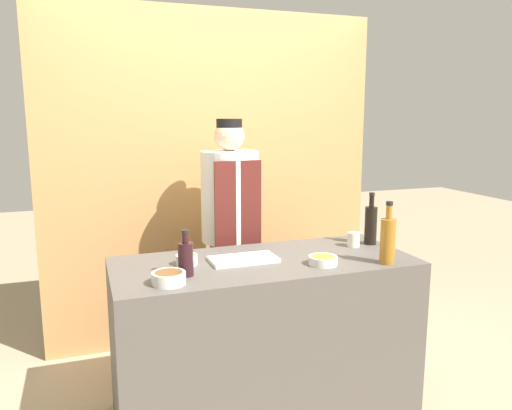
{
  "coord_description": "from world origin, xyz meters",
  "views": [
    {
      "loc": [
        -0.91,
        -2.44,
        1.67
      ],
      "look_at": [
        0.0,
        0.14,
        1.17
      ],
      "focal_mm": 35.0,
      "sensor_mm": 36.0,
      "label": 1
    }
  ],
  "objects_px": {
    "bottle_wine": "(186,258)",
    "cup_cream": "(353,240)",
    "cutting_board": "(243,259)",
    "chef_center": "(230,235)",
    "sauce_bowl_yellow": "(323,260)",
    "bottle_soy": "(371,224)",
    "sauce_bowl_green": "(187,259)",
    "sauce_bowl_brown": "(169,277)",
    "bottle_amber": "(388,239)"
  },
  "relations": [
    {
      "from": "sauce_bowl_yellow",
      "to": "bottle_soy",
      "type": "distance_m",
      "value": 0.55
    },
    {
      "from": "sauce_bowl_yellow",
      "to": "bottle_wine",
      "type": "xyz_separation_m",
      "value": [
        -0.72,
        0.06,
        0.06
      ]
    },
    {
      "from": "bottle_wine",
      "to": "cup_cream",
      "type": "bearing_deg",
      "value": 11.15
    },
    {
      "from": "chef_center",
      "to": "sauce_bowl_yellow",
      "type": "bearing_deg",
      "value": -72.37
    },
    {
      "from": "bottle_soy",
      "to": "bottle_wine",
      "type": "bearing_deg",
      "value": -169.04
    },
    {
      "from": "cup_cream",
      "to": "sauce_bowl_yellow",
      "type": "bearing_deg",
      "value": -141.7
    },
    {
      "from": "sauce_bowl_green",
      "to": "cup_cream",
      "type": "bearing_deg",
      "value": 2.0
    },
    {
      "from": "chef_center",
      "to": "bottle_soy",
      "type": "bearing_deg",
      "value": -36.63
    },
    {
      "from": "cutting_board",
      "to": "chef_center",
      "type": "xyz_separation_m",
      "value": [
        0.11,
        0.63,
        -0.02
      ]
    },
    {
      "from": "bottle_wine",
      "to": "bottle_soy",
      "type": "bearing_deg",
      "value": 10.96
    },
    {
      "from": "sauce_bowl_yellow",
      "to": "bottle_soy",
      "type": "height_order",
      "value": "bottle_soy"
    },
    {
      "from": "sauce_bowl_green",
      "to": "bottle_soy",
      "type": "relative_size",
      "value": 0.36
    },
    {
      "from": "sauce_bowl_yellow",
      "to": "cutting_board",
      "type": "relative_size",
      "value": 0.43
    },
    {
      "from": "sauce_bowl_brown",
      "to": "cutting_board",
      "type": "relative_size",
      "value": 0.44
    },
    {
      "from": "sauce_bowl_brown",
      "to": "sauce_bowl_yellow",
      "type": "height_order",
      "value": "sauce_bowl_brown"
    },
    {
      "from": "cutting_board",
      "to": "chef_center",
      "type": "bearing_deg",
      "value": 79.87
    },
    {
      "from": "bottle_wine",
      "to": "cup_cream",
      "type": "distance_m",
      "value": 1.07
    },
    {
      "from": "bottle_amber",
      "to": "cutting_board",
      "type": "bearing_deg",
      "value": 157.42
    },
    {
      "from": "sauce_bowl_yellow",
      "to": "bottle_wine",
      "type": "relative_size",
      "value": 0.67
    },
    {
      "from": "bottle_soy",
      "to": "cup_cream",
      "type": "xyz_separation_m",
      "value": [
        -0.13,
        -0.02,
        -0.08
      ]
    },
    {
      "from": "sauce_bowl_green",
      "to": "sauce_bowl_yellow",
      "type": "distance_m",
      "value": 0.72
    },
    {
      "from": "sauce_bowl_yellow",
      "to": "bottle_soy",
      "type": "relative_size",
      "value": 0.48
    },
    {
      "from": "bottle_wine",
      "to": "cup_cream",
      "type": "relative_size",
      "value": 2.65
    },
    {
      "from": "sauce_bowl_yellow",
      "to": "cup_cream",
      "type": "distance_m",
      "value": 0.43
    },
    {
      "from": "sauce_bowl_green",
      "to": "bottle_amber",
      "type": "xyz_separation_m",
      "value": [
        1.0,
        -0.33,
        0.1
      ]
    },
    {
      "from": "sauce_bowl_green",
      "to": "cutting_board",
      "type": "relative_size",
      "value": 0.31
    },
    {
      "from": "bottle_soy",
      "to": "cutting_board",
      "type": "bearing_deg",
      "value": -173.93
    },
    {
      "from": "cup_cream",
      "to": "sauce_bowl_green",
      "type": "bearing_deg",
      "value": -178.0
    },
    {
      "from": "sauce_bowl_green",
      "to": "bottle_amber",
      "type": "distance_m",
      "value": 1.06
    },
    {
      "from": "cutting_board",
      "to": "bottle_soy",
      "type": "relative_size",
      "value": 1.13
    },
    {
      "from": "chef_center",
      "to": "cup_cream",
      "type": "bearing_deg",
      "value": -43.17
    },
    {
      "from": "bottle_soy",
      "to": "bottle_amber",
      "type": "bearing_deg",
      "value": -109.8
    },
    {
      "from": "cutting_board",
      "to": "chef_center",
      "type": "distance_m",
      "value": 0.64
    },
    {
      "from": "sauce_bowl_yellow",
      "to": "bottle_amber",
      "type": "relative_size",
      "value": 0.46
    },
    {
      "from": "bottle_amber",
      "to": "chef_center",
      "type": "height_order",
      "value": "chef_center"
    },
    {
      "from": "sauce_bowl_yellow",
      "to": "cutting_board",
      "type": "distance_m",
      "value": 0.42
    },
    {
      "from": "cutting_board",
      "to": "bottle_wine",
      "type": "relative_size",
      "value": 1.56
    },
    {
      "from": "sauce_bowl_green",
      "to": "bottle_wine",
      "type": "bearing_deg",
      "value": -102.68
    },
    {
      "from": "sauce_bowl_brown",
      "to": "sauce_bowl_yellow",
      "type": "relative_size",
      "value": 1.04
    },
    {
      "from": "bottle_amber",
      "to": "bottle_soy",
      "type": "height_order",
      "value": "bottle_amber"
    },
    {
      "from": "chef_center",
      "to": "bottle_amber",
      "type": "bearing_deg",
      "value": -57.39
    },
    {
      "from": "bottle_wine",
      "to": "bottle_amber",
      "type": "bearing_deg",
      "value": -8.35
    },
    {
      "from": "bottle_wine",
      "to": "bottle_amber",
      "type": "relative_size",
      "value": 0.69
    },
    {
      "from": "sauce_bowl_green",
      "to": "bottle_wine",
      "type": "height_order",
      "value": "bottle_wine"
    },
    {
      "from": "bottle_soy",
      "to": "chef_center",
      "type": "xyz_separation_m",
      "value": [
        -0.73,
        0.54,
        -0.13
      ]
    },
    {
      "from": "sauce_bowl_brown",
      "to": "cutting_board",
      "type": "bearing_deg",
      "value": 28.19
    },
    {
      "from": "bottle_amber",
      "to": "chef_center",
      "type": "xyz_separation_m",
      "value": [
        -0.59,
        0.92,
        -0.14
      ]
    },
    {
      "from": "sauce_bowl_green",
      "to": "cup_cream",
      "type": "distance_m",
      "value": 1.01
    },
    {
      "from": "bottle_wine",
      "to": "cutting_board",
      "type": "bearing_deg",
      "value": 22.24
    },
    {
      "from": "bottle_wine",
      "to": "chef_center",
      "type": "height_order",
      "value": "chef_center"
    }
  ]
}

